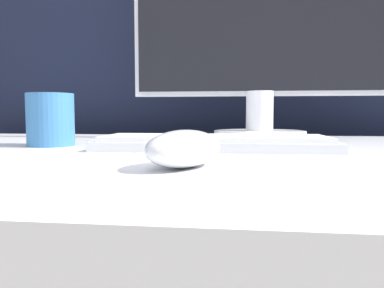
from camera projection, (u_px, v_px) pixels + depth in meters
partition_panel at (218, 143)px, 1.21m from camera, size 5.00×0.03×1.41m
computer_mouse_near at (188, 149)px, 0.43m from camera, size 0.11×0.14×0.04m
keyboard at (214, 143)px, 0.65m from camera, size 0.41×0.16×0.02m
monitor at (261, 20)px, 0.90m from camera, size 0.62×0.22×0.54m
mug at (51, 120)px, 0.72m from camera, size 0.09×0.09×0.10m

